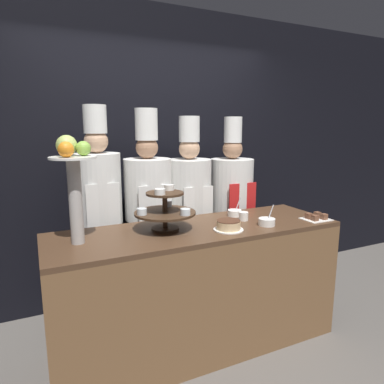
{
  "coord_description": "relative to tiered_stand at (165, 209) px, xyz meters",
  "views": [
    {
      "loc": [
        -1.07,
        -1.85,
        1.69
      ],
      "look_at": [
        0.0,
        0.44,
        1.21
      ],
      "focal_mm": 32.0,
      "sensor_mm": 36.0,
      "label": 1
    }
  ],
  "objects": [
    {
      "name": "ground_plane",
      "position": [
        0.24,
        -0.39,
        -1.11
      ],
      "size": [
        14.0,
        14.0,
        0.0
      ],
      "primitive_type": "plane",
      "color": "#5B5651"
    },
    {
      "name": "wall_back",
      "position": [
        0.24,
        0.96,
        0.29
      ],
      "size": [
        10.0,
        0.06,
        2.8
      ],
      "color": "black",
      "rests_on": "ground_plane"
    },
    {
      "name": "buffet_counter",
      "position": [
        0.24,
        -0.05,
        -0.63
      ],
      "size": [
        2.16,
        0.68,
        0.96
      ],
      "color": "brown",
      "rests_on": "ground_plane"
    },
    {
      "name": "tiered_stand",
      "position": [
        0.0,
        0.0,
        0.0
      ],
      "size": [
        0.44,
        0.44,
        0.32
      ],
      "color": "#3D2819",
      "rests_on": "buffet_counter"
    },
    {
      "name": "fruit_pedestal",
      "position": [
        -0.61,
        -0.02,
        0.3
      ],
      "size": [
        0.28,
        0.28,
        0.68
      ],
      "color": "#B2ADA8",
      "rests_on": "buffet_counter"
    },
    {
      "name": "cake_round",
      "position": [
        0.41,
        -0.2,
        -0.12
      ],
      "size": [
        0.22,
        0.22,
        0.07
      ],
      "color": "white",
      "rests_on": "buffet_counter"
    },
    {
      "name": "cup_white",
      "position": [
        0.65,
        -0.03,
        -0.12
      ],
      "size": [
        0.07,
        0.07,
        0.07
      ],
      "color": "white",
      "rests_on": "buffet_counter"
    },
    {
      "name": "cake_square_tray",
      "position": [
        1.19,
        -0.26,
        -0.14
      ],
      "size": [
        0.21,
        0.17,
        0.05
      ],
      "color": "white",
      "rests_on": "buffet_counter"
    },
    {
      "name": "serving_bowl_near",
      "position": [
        0.73,
        -0.22,
        -0.13
      ],
      "size": [
        0.12,
        0.12,
        0.16
      ],
      "color": "white",
      "rests_on": "buffet_counter"
    },
    {
      "name": "serving_bowl_far",
      "position": [
        0.66,
        0.12,
        -0.13
      ],
      "size": [
        0.12,
        0.11,
        0.15
      ],
      "color": "white",
      "rests_on": "buffet_counter"
    },
    {
      "name": "chef_left",
      "position": [
        -0.36,
        0.58,
        -0.08
      ],
      "size": [
        0.37,
        0.37,
        1.86
      ],
      "color": "#28282D",
      "rests_on": "ground_plane"
    },
    {
      "name": "chef_center_left",
      "position": [
        0.06,
        0.58,
        -0.12
      ],
      "size": [
        0.41,
        0.41,
        1.84
      ],
      "color": "black",
      "rests_on": "ground_plane"
    },
    {
      "name": "chef_center_right",
      "position": [
        0.46,
        0.58,
        -0.15
      ],
      "size": [
        0.4,
        0.4,
        1.78
      ],
      "color": "black",
      "rests_on": "ground_plane"
    },
    {
      "name": "chef_right",
      "position": [
        0.91,
        0.58,
        -0.16
      ],
      "size": [
        0.41,
        0.41,
        1.78
      ],
      "color": "#28282D",
      "rests_on": "ground_plane"
    }
  ]
}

